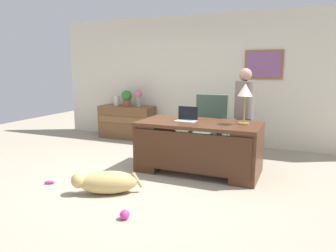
% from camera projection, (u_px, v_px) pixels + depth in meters
% --- Properties ---
extents(ground_plane, '(12.00, 12.00, 0.00)m').
position_uv_depth(ground_plane, '(152.00, 179.00, 4.70)').
color(ground_plane, '#9E937F').
extents(back_wall, '(7.00, 0.16, 2.70)m').
position_uv_depth(back_wall, '(206.00, 80.00, 6.80)').
color(back_wall, beige).
rests_on(back_wall, ground_plane).
extents(desk, '(1.86, 0.94, 0.79)m').
position_uv_depth(desk, '(198.00, 145.00, 4.94)').
color(desk, '#4C2B19').
rests_on(desk, ground_plane).
extents(credenza, '(1.28, 0.50, 0.74)m').
position_uv_depth(credenza, '(127.00, 122.00, 7.34)').
color(credenza, brown).
rests_on(credenza, ground_plane).
extents(armchair, '(0.60, 0.59, 1.12)m').
position_uv_depth(armchair, '(209.00, 128.00, 5.93)').
color(armchair, '#475B4C').
rests_on(armchair, ground_plane).
extents(person_standing, '(0.32, 0.32, 1.61)m').
position_uv_depth(person_standing, '(244.00, 115.00, 5.40)').
color(person_standing, '#262323').
rests_on(person_standing, ground_plane).
extents(dog_lying, '(0.83, 0.62, 0.30)m').
position_uv_depth(dog_lying, '(105.00, 182.00, 4.13)').
color(dog_lying, tan).
rests_on(dog_lying, ground_plane).
extents(laptop, '(0.32, 0.22, 0.22)m').
position_uv_depth(laptop, '(187.00, 118.00, 4.97)').
color(laptop, '#B2B5BA').
rests_on(laptop, desk).
extents(desk_lamp, '(0.22, 0.22, 0.60)m').
position_uv_depth(desk_lamp, '(245.00, 93.00, 4.63)').
color(desk_lamp, '#9E8447').
rests_on(desk_lamp, desk).
extents(vase_with_flowers, '(0.17, 0.17, 0.38)m').
position_uv_depth(vase_with_flowers, '(138.00, 96.00, 7.11)').
color(vase_with_flowers, gray).
rests_on(vase_with_flowers, credenza).
extents(vase_empty, '(0.13, 0.13, 0.22)m').
position_uv_depth(vase_empty, '(117.00, 101.00, 7.36)').
color(vase_empty, silver).
rests_on(vase_empty, credenza).
extents(potted_plant, '(0.24, 0.24, 0.36)m').
position_uv_depth(potted_plant, '(127.00, 97.00, 7.24)').
color(potted_plant, brown).
rests_on(potted_plant, credenza).
extents(dog_toy_ball, '(0.11, 0.11, 0.11)m').
position_uv_depth(dog_toy_ball, '(125.00, 215.00, 3.44)').
color(dog_toy_ball, '#D8338C').
rests_on(dog_toy_ball, ground_plane).
extents(dog_toy_bone, '(0.15, 0.11, 0.05)m').
position_uv_depth(dog_toy_bone, '(49.00, 182.00, 4.48)').
color(dog_toy_bone, '#D8338C').
rests_on(dog_toy_bone, ground_plane).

